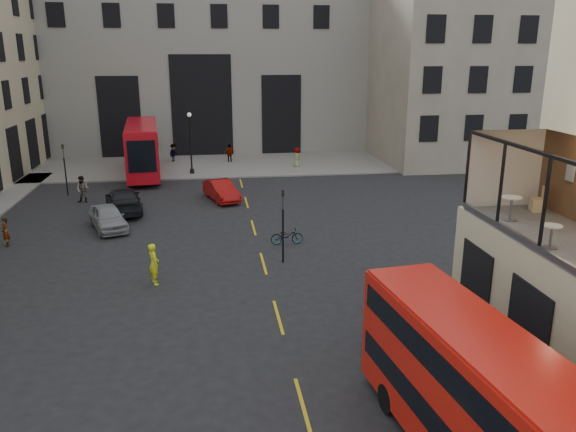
{
  "coord_description": "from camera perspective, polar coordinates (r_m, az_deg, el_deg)",
  "views": [
    {
      "loc": [
        -4.51,
        -14.34,
        10.27
      ],
      "look_at": [
        -1.01,
        10.13,
        3.0
      ],
      "focal_mm": 35.0,
      "sensor_mm": 36.0,
      "label": 1
    }
  ],
  "objects": [
    {
      "name": "ground",
      "position": [
        18.21,
        8.09,
        -18.13
      ],
      "size": [
        140.0,
        140.0,
        0.0
      ],
      "primitive_type": "plane",
      "color": "black",
      "rests_on": "ground"
    },
    {
      "name": "host_frontage",
      "position": [
        19.78,
        27.04,
        -9.46
      ],
      "size": [
        3.0,
        11.0,
        4.5
      ],
      "primitive_type": "cube",
      "color": "#C4B993",
      "rests_on": "ground"
    },
    {
      "name": "gateway",
      "position": [
        62.34,
        -8.9,
        15.39
      ],
      "size": [
        35.0,
        10.6,
        18.0
      ],
      "color": "gray",
      "rests_on": "ground"
    },
    {
      "name": "building_right",
      "position": [
        59.59,
        16.81,
        15.85
      ],
      "size": [
        16.6,
        18.6,
        20.0
      ],
      "color": "#A09481",
      "rests_on": "ground"
    },
    {
      "name": "pavement_far",
      "position": [
        53.35,
        -9.62,
        5.13
      ],
      "size": [
        40.0,
        12.0,
        0.12
      ],
      "primitive_type": "cube",
      "color": "slate",
      "rests_on": "ground"
    },
    {
      "name": "traffic_light_near",
      "position": [
        27.71,
        -0.52,
        -0.06
      ],
      "size": [
        0.16,
        0.2,
        3.8
      ],
      "color": "black",
      "rests_on": "ground"
    },
    {
      "name": "traffic_light_far",
      "position": [
        44.32,
        -21.77,
        5.03
      ],
      "size": [
        0.16,
        0.2,
        3.8
      ],
      "color": "black",
      "rests_on": "ground"
    },
    {
      "name": "street_lamp_b",
      "position": [
        49.0,
        -9.84,
        6.9
      ],
      "size": [
        0.36,
        0.36,
        5.33
      ],
      "color": "black",
      "rests_on": "ground"
    },
    {
      "name": "bus_near",
      "position": [
        14.88,
        19.36,
        -17.57
      ],
      "size": [
        3.37,
        9.96,
        3.9
      ],
      "color": "red",
      "rests_on": "ground"
    },
    {
      "name": "bus_far",
      "position": [
        49.54,
        -14.57,
        6.84
      ],
      "size": [
        3.59,
        11.35,
        4.45
      ],
      "color": "red",
      "rests_on": "ground"
    },
    {
      "name": "car_a",
      "position": [
        35.21,
        -17.83,
        -0.13
      ],
      "size": [
        3.15,
        4.64,
        1.47
      ],
      "primitive_type": "imported",
      "rotation": [
        0.0,
        0.0,
        0.36
      ],
      "color": "gray",
      "rests_on": "ground"
    },
    {
      "name": "car_b",
      "position": [
        40.41,
        -6.79,
        2.58
      ],
      "size": [
        2.73,
        4.55,
        1.41
      ],
      "primitive_type": "imported",
      "rotation": [
        0.0,
        0.0,
        0.31
      ],
      "color": "#A10B09",
      "rests_on": "ground"
    },
    {
      "name": "car_c",
      "position": [
        38.72,
        -16.38,
        1.53
      ],
      "size": [
        3.23,
        5.76,
        1.58
      ],
      "primitive_type": "imported",
      "rotation": [
        0.0,
        0.0,
        3.34
      ],
      "color": "black",
      "rests_on": "ground"
    },
    {
      "name": "bicycle",
      "position": [
        31.02,
        -0.13,
        -2.03
      ],
      "size": [
        1.79,
        0.67,
        0.93
      ],
      "primitive_type": "imported",
      "rotation": [
        0.0,
        0.0,
        1.6
      ],
      "color": "gray",
      "rests_on": "ground"
    },
    {
      "name": "cyclist",
      "position": [
        26.34,
        -13.47,
        -4.75
      ],
      "size": [
        0.67,
        0.82,
        1.95
      ],
      "primitive_type": "imported",
      "rotation": [
        0.0,
        0.0,
        1.91
      ],
      "color": "#E0EF19",
      "rests_on": "ground"
    },
    {
      "name": "pedestrian_a",
      "position": [
        41.98,
        -20.14,
        2.55
      ],
      "size": [
        1.07,
        0.91,
        1.9
      ],
      "primitive_type": "imported",
      "rotation": [
        0.0,
        0.0,
        -0.23
      ],
      "color": "gray",
      "rests_on": "ground"
    },
    {
      "name": "pedestrian_b",
      "position": [
        54.94,
        -11.54,
        6.26
      ],
      "size": [
        1.19,
        1.36,
        1.83
      ],
      "primitive_type": "imported",
      "rotation": [
        0.0,
        0.0,
        1.03
      ],
      "color": "gray",
      "rests_on": "ground"
    },
    {
      "name": "pedestrian_c",
      "position": [
        54.0,
        -5.95,
        6.31
      ],
      "size": [
        1.1,
        0.57,
        1.79
      ],
      "primitive_type": "imported",
      "rotation": [
        0.0,
        0.0,
        3.27
      ],
      "color": "gray",
      "rests_on": "ground"
    },
    {
      "name": "pedestrian_d",
      "position": [
        51.56,
        0.9,
        5.95
      ],
      "size": [
        0.9,
        1.07,
        1.86
      ],
      "primitive_type": "imported",
      "rotation": [
        0.0,
        0.0,
        1.98
      ],
      "color": "gray",
      "rests_on": "ground"
    },
    {
      "name": "pedestrian_e",
      "position": [
        34.19,
        -26.78,
        -1.51
      ],
      "size": [
        0.55,
        0.67,
        1.59
      ],
      "primitive_type": "imported",
      "rotation": [
        0.0,
        0.0,
        5.06
      ],
      "color": "gray",
      "rests_on": "ground"
    },
    {
      "name": "cafe_table_mid",
      "position": [
        18.47,
        25.2,
        -1.56
      ],
      "size": [
        0.57,
        0.57,
        0.72
      ],
      "color": "silver",
      "rests_on": "cafe_floor"
    },
    {
      "name": "cafe_table_far",
      "position": [
        20.95,
        21.73,
        1.07
      ],
      "size": [
        0.68,
        0.68,
        0.84
      ],
      "color": "white",
      "rests_on": "cafe_floor"
    },
    {
      "name": "cafe_chair_d",
      "position": [
        22.58,
        24.05,
        1.13
      ],
      "size": [
        0.54,
        0.54,
        0.93
      ],
      "color": "#D4B37A",
      "rests_on": "cafe_floor"
    }
  ]
}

